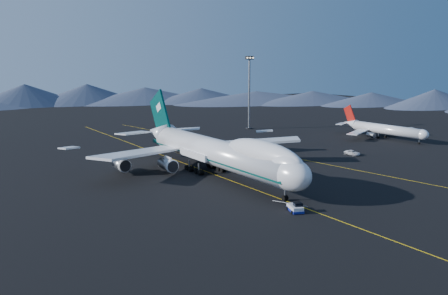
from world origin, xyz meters
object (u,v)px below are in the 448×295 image
boeing_747 (216,152)px  service_van (352,153)px  floodlight_mast (249,92)px  second_jet (383,129)px  pushback_tug (295,209)px

boeing_747 → service_van: 48.23m
boeing_747 → floodlight_mast: 88.44m
service_van → second_jet: bearing=29.2°
floodlight_mast → second_jet: bearing=-61.1°
pushback_tug → floodlight_mast: 118.01m
pushback_tug → service_van: (50.90, 35.54, 0.15)m
second_jet → boeing_747: bearing=-145.7°
boeing_747 → pushback_tug: bearing=-95.1°
boeing_747 → pushback_tug: 33.85m
pushback_tug → floodlight_mast: size_ratio=0.15×
boeing_747 → service_van: (47.90, 2.23, -5.10)m
service_van → boeing_747: bearing=-176.4°
pushback_tug → second_jet: bearing=52.1°
boeing_747 → second_jet: size_ratio=1.87×
service_van → floodlight_mast: bearing=84.0°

